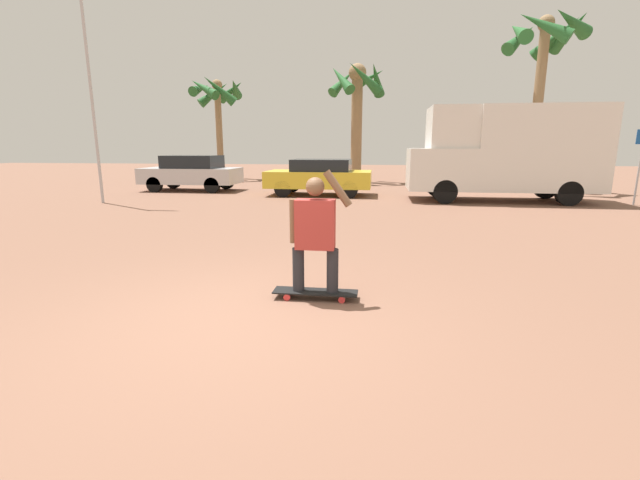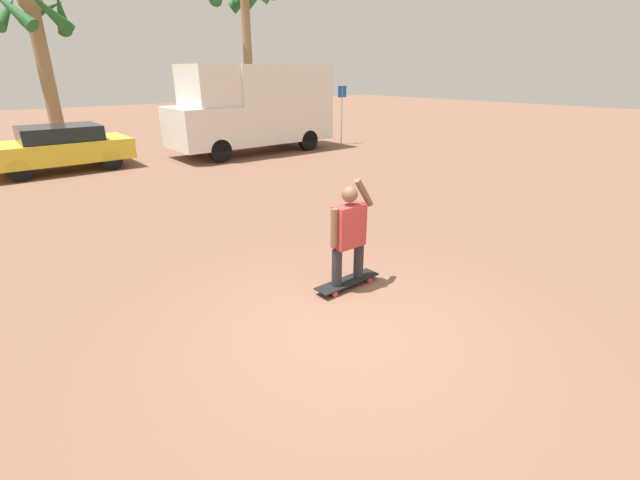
{
  "view_description": "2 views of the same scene",
  "coord_description": "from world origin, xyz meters",
  "px_view_note": "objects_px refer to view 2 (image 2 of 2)",
  "views": [
    {
      "loc": [
        1.43,
        -4.02,
        1.8
      ],
      "look_at": [
        0.63,
        1.81,
        0.51
      ],
      "focal_mm": 24.0,
      "sensor_mm": 36.0,
      "label": 1
    },
    {
      "loc": [
        -3.01,
        -3.08,
        2.83
      ],
      "look_at": [
        0.6,
        1.31,
        0.59
      ],
      "focal_mm": 24.0,
      "sensor_mm": 36.0,
      "label": 2
    }
  ],
  "objects_px": {
    "camper_van": "(255,106)",
    "parked_car_yellow": "(60,147)",
    "palm_tree_center_background": "(38,31)",
    "person_skateboarder": "(349,230)",
    "skateboard": "(347,282)",
    "street_sign": "(342,107)",
    "palm_tree_near_van": "(245,2)"
  },
  "relations": [
    {
      "from": "skateboard",
      "to": "parked_car_yellow",
      "type": "xyz_separation_m",
      "value": [
        -1.49,
        11.2,
        0.64
      ]
    },
    {
      "from": "skateboard",
      "to": "palm_tree_near_van",
      "type": "bearing_deg",
      "value": 63.64
    },
    {
      "from": "camper_van",
      "to": "palm_tree_near_van",
      "type": "height_order",
      "value": "palm_tree_near_van"
    },
    {
      "from": "camper_van",
      "to": "palm_tree_near_van",
      "type": "xyz_separation_m",
      "value": [
        2.13,
        3.84,
        3.96
      ]
    },
    {
      "from": "person_skateboarder",
      "to": "palm_tree_near_van",
      "type": "relative_size",
      "value": 0.21
    },
    {
      "from": "palm_tree_center_background",
      "to": "street_sign",
      "type": "xyz_separation_m",
      "value": [
        9.12,
        -7.75,
        -2.84
      ]
    },
    {
      "from": "person_skateboarder",
      "to": "parked_car_yellow",
      "type": "xyz_separation_m",
      "value": [
        -1.49,
        11.2,
        -0.14
      ]
    },
    {
      "from": "person_skateboarder",
      "to": "street_sign",
      "type": "relative_size",
      "value": 0.63
    },
    {
      "from": "palm_tree_center_background",
      "to": "parked_car_yellow",
      "type": "bearing_deg",
      "value": -99.46
    },
    {
      "from": "palm_tree_center_background",
      "to": "person_skateboarder",
      "type": "bearing_deg",
      "value": -88.53
    },
    {
      "from": "palm_tree_near_van",
      "to": "street_sign",
      "type": "bearing_deg",
      "value": -69.04
    },
    {
      "from": "person_skateboarder",
      "to": "street_sign",
      "type": "bearing_deg",
      "value": 48.24
    },
    {
      "from": "camper_van",
      "to": "street_sign",
      "type": "distance_m",
      "value": 3.86
    },
    {
      "from": "street_sign",
      "to": "camper_van",
      "type": "bearing_deg",
      "value": 171.68
    },
    {
      "from": "skateboard",
      "to": "camper_van",
      "type": "xyz_separation_m",
      "value": [
        4.86,
        10.27,
        1.58
      ]
    },
    {
      "from": "parked_car_yellow",
      "to": "skateboard",
      "type": "bearing_deg",
      "value": -82.4
    },
    {
      "from": "camper_van",
      "to": "parked_car_yellow",
      "type": "distance_m",
      "value": 6.49
    },
    {
      "from": "camper_van",
      "to": "palm_tree_center_background",
      "type": "bearing_deg",
      "value": 126.45
    },
    {
      "from": "palm_tree_near_van",
      "to": "skateboard",
      "type": "bearing_deg",
      "value": -116.36
    },
    {
      "from": "palm_tree_center_background",
      "to": "street_sign",
      "type": "relative_size",
      "value": 2.52
    },
    {
      "from": "camper_van",
      "to": "street_sign",
      "type": "height_order",
      "value": "camper_van"
    },
    {
      "from": "camper_van",
      "to": "street_sign",
      "type": "bearing_deg",
      "value": -8.32
    },
    {
      "from": "parked_car_yellow",
      "to": "street_sign",
      "type": "xyz_separation_m",
      "value": [
        10.17,
        -1.48,
        0.77
      ]
    },
    {
      "from": "person_skateboarder",
      "to": "palm_tree_center_background",
      "type": "bearing_deg",
      "value": 91.47
    },
    {
      "from": "camper_van",
      "to": "parked_car_yellow",
      "type": "xyz_separation_m",
      "value": [
        -6.35,
        0.93,
        -0.94
      ]
    },
    {
      "from": "skateboard",
      "to": "palm_tree_near_van",
      "type": "xyz_separation_m",
      "value": [
        6.99,
        14.11,
        5.54
      ]
    },
    {
      "from": "skateboard",
      "to": "camper_van",
      "type": "bearing_deg",
      "value": 64.68
    },
    {
      "from": "person_skateboarder",
      "to": "street_sign",
      "type": "distance_m",
      "value": 13.04
    },
    {
      "from": "skateboard",
      "to": "person_skateboarder",
      "type": "height_order",
      "value": "person_skateboarder"
    },
    {
      "from": "skateboard",
      "to": "palm_tree_center_background",
      "type": "bearing_deg",
      "value": 91.48
    },
    {
      "from": "person_skateboarder",
      "to": "palm_tree_center_background",
      "type": "xyz_separation_m",
      "value": [
        -0.45,
        17.46,
        3.47
      ]
    },
    {
      "from": "skateboard",
      "to": "street_sign",
      "type": "relative_size",
      "value": 0.44
    }
  ]
}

